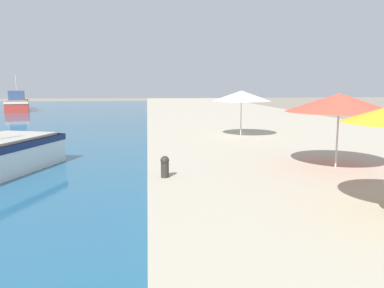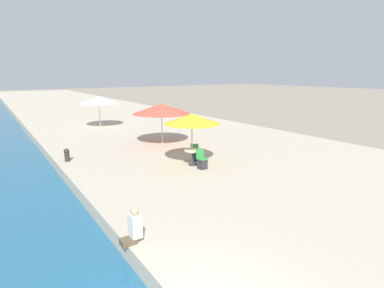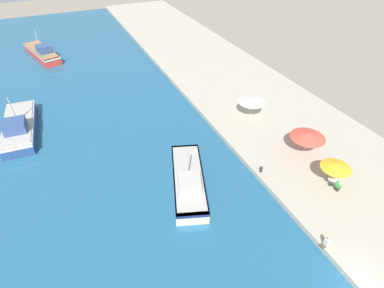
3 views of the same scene
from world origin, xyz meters
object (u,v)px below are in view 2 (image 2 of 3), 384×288
(cafe_umbrella_pink, at_px, (192,119))
(cafe_umbrella_striped, at_px, (99,100))
(cafe_umbrella_white, at_px, (162,109))
(cafe_chair_left, at_px, (195,154))
(cafe_table, at_px, (193,154))
(cafe_chair_right, at_px, (202,162))
(person_at_quay, at_px, (134,227))
(mooring_bollard, at_px, (67,155))

(cafe_umbrella_pink, height_order, cafe_umbrella_striped, cafe_umbrella_striped)
(cafe_umbrella_white, bearing_deg, cafe_chair_left, -96.60)
(cafe_table, distance_m, cafe_chair_right, 0.75)
(cafe_table, height_order, cafe_chair_right, cafe_chair_right)
(cafe_chair_left, bearing_deg, cafe_table, -90.00)
(cafe_chair_left, bearing_deg, cafe_chair_right, -67.23)
(cafe_umbrella_white, distance_m, cafe_umbrella_striped, 8.30)
(cafe_table, bearing_deg, cafe_chair_left, 46.27)
(cafe_umbrella_white, xyz_separation_m, person_at_quay, (-6.08, -9.40, -1.75))
(cafe_umbrella_white, height_order, cafe_table, cafe_umbrella_white)
(cafe_umbrella_pink, xyz_separation_m, cafe_table, (-0.04, -0.12, -1.68))
(cafe_umbrella_white, distance_m, cafe_table, 5.12)
(cafe_table, relative_size, mooring_bollard, 1.22)
(cafe_umbrella_white, xyz_separation_m, cafe_chair_left, (-0.49, -4.22, -1.86))
(cafe_umbrella_pink, bearing_deg, cafe_umbrella_white, 78.42)
(cafe_umbrella_striped, relative_size, mooring_bollard, 4.84)
(cafe_umbrella_pink, height_order, cafe_umbrella_white, cafe_umbrella_white)
(cafe_umbrella_striped, distance_m, cafe_chair_right, 13.80)
(cafe_umbrella_pink, distance_m, cafe_chair_right, 2.06)
(cafe_umbrella_white, relative_size, mooring_bollard, 5.34)
(cafe_chair_left, xyz_separation_m, person_at_quay, (-5.60, -5.18, 0.11))
(cafe_umbrella_pink, height_order, cafe_chair_right, cafe_umbrella_pink)
(cafe_table, xyz_separation_m, cafe_chair_left, (0.50, 0.52, -0.21))
(cafe_table, relative_size, person_at_quay, 0.82)
(cafe_chair_right, xyz_separation_m, person_at_quay, (-5.12, -3.93, 0.11))
(cafe_chair_right, xyz_separation_m, mooring_bollard, (-4.81, 4.78, 0.02))
(cafe_chair_right, bearing_deg, cafe_table, -90.00)
(cafe_umbrella_pink, distance_m, mooring_bollard, 6.51)
(cafe_umbrella_striped, xyz_separation_m, mooring_bollard, (-4.57, -8.89, -1.84))
(cafe_chair_left, distance_m, cafe_chair_right, 1.33)
(person_at_quay, distance_m, mooring_bollard, 8.72)
(cafe_table, relative_size, cafe_chair_left, 0.88)
(cafe_table, bearing_deg, cafe_umbrella_pink, 71.37)
(cafe_table, bearing_deg, cafe_umbrella_striped, 90.99)
(cafe_chair_left, height_order, cafe_chair_right, same)
(cafe_chair_right, relative_size, mooring_bollard, 1.39)
(cafe_table, bearing_deg, cafe_chair_right, -88.19)
(cafe_umbrella_striped, height_order, cafe_chair_right, cafe_umbrella_striped)
(cafe_umbrella_white, xyz_separation_m, cafe_umbrella_striped, (-1.21, 8.21, 0.00))
(person_at_quay, bearing_deg, cafe_umbrella_pink, 42.92)
(cafe_umbrella_pink, distance_m, cafe_table, 1.68)
(mooring_bollard, bearing_deg, cafe_umbrella_white, 6.73)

